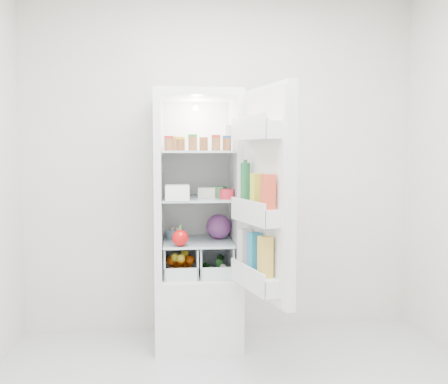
{
  "coord_description": "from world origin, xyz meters",
  "views": [
    {
      "loc": [
        -0.37,
        -2.35,
        1.36
      ],
      "look_at": [
        -0.03,
        0.95,
        1.11
      ],
      "focal_mm": 40.0,
      "sensor_mm": 36.0,
      "label": 1
    }
  ],
  "objects": [
    {
      "name": "shelf_top",
      "position": [
        -0.2,
        1.19,
        1.38
      ],
      "size": [
        0.49,
        0.53,
        0.02
      ],
      "primitive_type": "cube",
      "color": "silver",
      "rests_on": "refrigerator"
    },
    {
      "name": "tub_green",
      "position": [
        -0.05,
        1.19,
        1.1
      ],
      "size": [
        0.13,
        0.16,
        0.08
      ],
      "primitive_type": "cube",
      "rotation": [
        0.0,
        0.0,
        -0.34
      ],
      "color": "#3F8B47",
      "rests_on": "shelf_mid"
    },
    {
      "name": "room_walls",
      "position": [
        0.0,
        0.0,
        1.59
      ],
      "size": [
        3.02,
        3.02,
        2.61
      ],
      "color": "beige",
      "rests_on": "ground"
    },
    {
      "name": "tub_white",
      "position": [
        -0.35,
        0.99,
        1.11
      ],
      "size": [
        0.16,
        0.16,
        0.1
      ],
      "primitive_type": "cube",
      "rotation": [
        0.0,
        0.0,
        -0.01
      ],
      "color": "white",
      "rests_on": "shelf_mid"
    },
    {
      "name": "tub_cream",
      "position": [
        -0.12,
        1.19,
        1.09
      ],
      "size": [
        0.15,
        0.15,
        0.07
      ],
      "primitive_type": "cube",
      "rotation": [
        0.0,
        0.0,
        -0.28
      ],
      "color": "white",
      "rests_on": "shelf_mid"
    },
    {
      "name": "veg_pile",
      "position": [
        -0.07,
        1.18,
        0.56
      ],
      "size": [
        0.16,
        0.3,
        0.1
      ],
      "color": "#184517",
      "rests_on": "refrigerator"
    },
    {
      "name": "crisper_right",
      "position": [
        -0.08,
        1.19,
        0.61
      ],
      "size": [
        0.23,
        0.46,
        0.22
      ],
      "primitive_type": null,
      "color": "silver",
      "rests_on": "refrigerator"
    },
    {
      "name": "squeeze_bottle",
      "position": [
        0.01,
        1.18,
        1.48
      ],
      "size": [
        0.06,
        0.06,
        0.19
      ],
      "primitive_type": "cylinder",
      "rotation": [
        0.0,
        0.0,
        0.1
      ],
      "color": "white",
      "rests_on": "shelf_top"
    },
    {
      "name": "shelf_low",
      "position": [
        -0.2,
        1.19,
        0.74
      ],
      "size": [
        0.49,
        0.53,
        0.01
      ],
      "primitive_type": "cube",
      "color": "silver",
      "rests_on": "refrigerator"
    },
    {
      "name": "citrus_pile",
      "position": [
        -0.32,
        1.17,
        0.58
      ],
      "size": [
        0.2,
        0.31,
        0.16
      ],
      "color": "#FF610D",
      "rests_on": "refrigerator"
    },
    {
      "name": "mushroom_bowl",
      "position": [
        -0.36,
        1.29,
        0.78
      ],
      "size": [
        0.15,
        0.15,
        0.06
      ],
      "primitive_type": "cylinder",
      "rotation": [
        0.0,
        0.0,
        0.18
      ],
      "color": "#8FBBD6",
      "rests_on": "shelf_low"
    },
    {
      "name": "red_cabbage",
      "position": [
        -0.05,
        1.24,
        0.84
      ],
      "size": [
        0.18,
        0.18,
        0.18
      ],
      "primitive_type": "sphere",
      "color": "#4E1D55",
      "rests_on": "shelf_low"
    },
    {
      "name": "bell_pepper",
      "position": [
        -0.33,
        0.97,
        0.8
      ],
      "size": [
        0.11,
        0.11,
        0.11
      ],
      "primitive_type": "sphere",
      "color": "red",
      "rests_on": "shelf_low"
    },
    {
      "name": "shelf_mid",
      "position": [
        -0.2,
        1.19,
        1.05
      ],
      "size": [
        0.49,
        0.53,
        0.02
      ],
      "primitive_type": "cube",
      "color": "silver",
      "rests_on": "refrigerator"
    },
    {
      "name": "tin_red",
      "position": [
        -0.01,
        1.06,
        1.09
      ],
      "size": [
        0.12,
        0.12,
        0.07
      ],
      "primitive_type": "cylinder",
      "rotation": [
        0.0,
        0.0,
        -0.19
      ],
      "color": "red",
      "rests_on": "shelf_mid"
    },
    {
      "name": "fridge_door",
      "position": [
        0.18,
        0.62,
        1.09
      ],
      "size": [
        0.3,
        0.6,
        1.3
      ],
      "rotation": [
        0.0,
        0.0,
        1.83
      ],
      "color": "silver",
      "rests_on": "refrigerator"
    },
    {
      "name": "refrigerator",
      "position": [
        -0.2,
        1.25,
        0.67
      ],
      "size": [
        0.6,
        0.6,
        1.8
      ],
      "color": "silver",
      "rests_on": "ground"
    },
    {
      "name": "condiment_jars",
      "position": [
        -0.22,
        1.1,
        1.43
      ],
      "size": [
        0.46,
        0.32,
        0.08
      ],
      "color": "#B21919",
      "rests_on": "shelf_top"
    },
    {
      "name": "crisper_left",
      "position": [
        -0.32,
        1.19,
        0.61
      ],
      "size": [
        0.23,
        0.46,
        0.22
      ],
      "primitive_type": null,
      "color": "silver",
      "rests_on": "refrigerator"
    }
  ]
}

